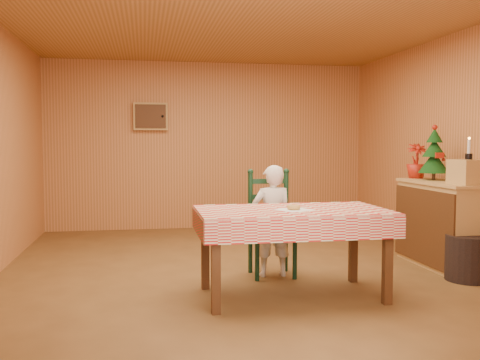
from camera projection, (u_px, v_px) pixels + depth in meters
The scene contains 13 objects.
ground at pixel (243, 272), 5.57m from camera, with size 6.00×6.00×0.00m, color brown.
cabin_walls at pixel (235, 100), 5.97m from camera, with size 5.10×6.05×2.65m.
dining_table at pixel (292, 219), 4.65m from camera, with size 1.66×0.96×0.77m.
ladder_chair at pixel (271, 226), 5.44m from camera, with size 0.44×0.40×1.08m.
seated_child at pixel (272, 221), 5.38m from camera, with size 0.41×0.27×1.12m, color white.
napkin at pixel (294, 210), 4.60m from camera, with size 0.26×0.26×0.00m, color white.
donut at pixel (294, 207), 4.60m from camera, with size 0.12×0.12×0.04m, color #C29245.
shelf_unit at pixel (444, 224), 5.79m from camera, with size 0.54×1.24×0.93m.
crate at pixel (468, 172), 5.36m from camera, with size 0.30×0.30×0.25m, color tan.
christmas_tree at pixel (434, 155), 5.99m from camera, with size 0.34×0.34×0.62m.
flower_arrangement at pixel (416, 161), 6.28m from camera, with size 0.23×0.23×0.41m, color #A01C0E.
candle_set at pixel (469, 153), 5.35m from camera, with size 0.07×0.07×0.22m.
storage_bin at pixel (469, 258), 5.22m from camera, with size 0.45×0.45×0.45m, color black.
Camera 1 is at (-1.01, -5.40, 1.35)m, focal length 40.00 mm.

